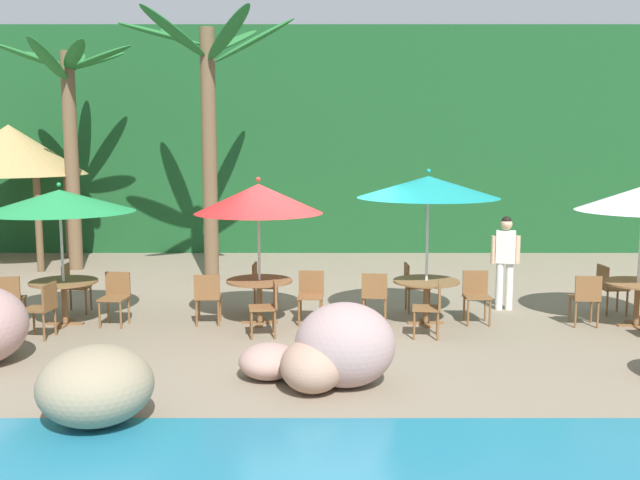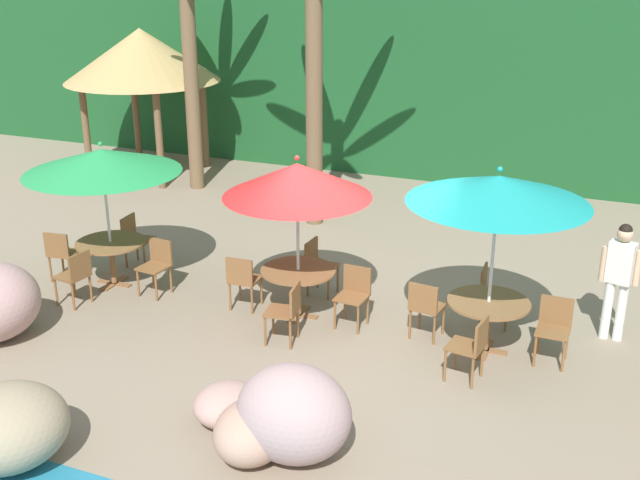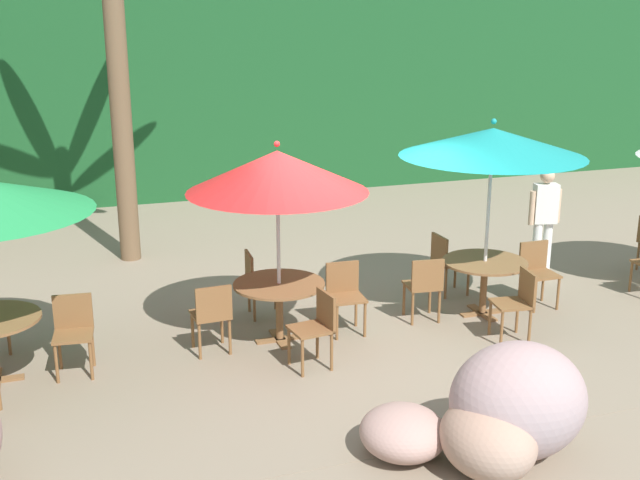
{
  "view_description": "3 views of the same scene",
  "coord_description": "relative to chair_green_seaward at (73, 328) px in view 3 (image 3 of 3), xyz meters",
  "views": [
    {
      "loc": [
        0.09,
        -11.77,
        3.08
      ],
      "look_at": [
        0.08,
        0.49,
        1.37
      ],
      "focal_mm": 41.2,
      "sensor_mm": 36.0,
      "label": 1
    },
    {
      "loc": [
        3.3,
        -9.29,
        5.14
      ],
      "look_at": [
        -0.55,
        0.14,
        1.27
      ],
      "focal_mm": 43.58,
      "sensor_mm": 36.0,
      "label": 2
    },
    {
      "loc": [
        -3.3,
        -8.36,
        3.88
      ],
      "look_at": [
        -0.38,
        0.25,
        1.21
      ],
      "focal_mm": 44.31,
      "sensor_mm": 36.0,
      "label": 3
    }
  ],
  "objects": [
    {
      "name": "chair_teal_seaward",
      "position": [
        6.0,
        0.14,
        0.0
      ],
      "size": [
        0.42,
        0.43,
        0.87
      ],
      "color": "brown",
      "rests_on": "ground"
    },
    {
      "name": "chair_red_left",
      "position": [
        1.53,
        -0.05,
        0.0
      ],
      "size": [
        0.44,
        0.45,
        0.87
      ],
      "color": "brown",
      "rests_on": "ground"
    },
    {
      "name": "chair_green_seaward",
      "position": [
        0.0,
        0.0,
        0.0
      ],
      "size": [
        0.46,
        0.47,
        0.87
      ],
      "color": "brown",
      "rests_on": "ground"
    },
    {
      "name": "waiter_in_white",
      "position": [
        6.7,
        1.07,
        0.47
      ],
      "size": [
        0.52,
        0.28,
        1.7
      ],
      "color": "white",
      "rests_on": "ground"
    },
    {
      "name": "umbrella_teal",
      "position": [
        5.14,
        0.06,
        1.77
      ],
      "size": [
        2.33,
        2.33,
        2.58
      ],
      "color": "silver",
      "rests_on": "ground"
    },
    {
      "name": "palm_tree_second",
      "position": [
        0.98,
        4.04,
        3.39
      ],
      "size": [
        3.88,
        3.53,
        5.67
      ],
      "color": "brown",
      "rests_on": "ground"
    },
    {
      "name": "ground_plane",
      "position": [
        3.29,
        -0.12,
        -0.51
      ],
      "size": [
        120.0,
        120.0,
        0.0
      ],
      "primitive_type": "plane",
      "color": "gray"
    },
    {
      "name": "foliage_backdrop",
      "position": [
        3.29,
        8.88,
        2.49
      ],
      "size": [
        28.0,
        2.4,
        6.0
      ],
      "color": "#194C23",
      "rests_on": "ground"
    },
    {
      "name": "chair_red_right",
      "position": [
        2.58,
        -0.74,
        0.0
      ],
      "size": [
        0.48,
        0.47,
        0.87
      ],
      "color": "brown",
      "rests_on": "ground"
    },
    {
      "name": "chair_red_inland",
      "position": [
        2.33,
        0.94,
        0.0
      ],
      "size": [
        0.45,
        0.44,
        0.87
      ],
      "color": "brown",
      "rests_on": "ground"
    },
    {
      "name": "terrace_deck",
      "position": [
        3.29,
        -0.12,
        -0.51
      ],
      "size": [
        18.0,
        5.2,
        0.01
      ],
      "color": "gray",
      "rests_on": "ground"
    },
    {
      "name": "umbrella_red",
      "position": [
        2.37,
        0.09,
        1.58
      ],
      "size": [
        2.12,
        2.12,
        2.45
      ],
      "color": "silver",
      "rests_on": "ground"
    },
    {
      "name": "dining_table_red",
      "position": [
        2.37,
        0.09,
        0.1
      ],
      "size": [
        1.1,
        1.1,
        0.74
      ],
      "color": "brown",
      "rests_on": "ground"
    },
    {
      "name": "chair_teal_right",
      "position": [
        5.12,
        -0.8,
        0.0
      ],
      "size": [
        0.48,
        0.48,
        0.87
      ],
      "color": "brown",
      "rests_on": "ground"
    },
    {
      "name": "rock_seawall",
      "position": [
        2.45,
        -2.98,
        -0.11
      ],
      "size": [
        17.53,
        3.44,
        1.08
      ],
      "color": "tan",
      "rests_on": "ground"
    },
    {
      "name": "chair_teal_inland",
      "position": [
        5.03,
        0.9,
        0.0
      ],
      "size": [
        0.44,
        0.43,
        0.87
      ],
      "color": "brown",
      "rests_on": "ground"
    },
    {
      "name": "chair_red_seaward",
      "position": [
        3.23,
        0.13,
        0.0
      ],
      "size": [
        0.44,
        0.45,
        0.87
      ],
      "color": "brown",
      "rests_on": "ground"
    },
    {
      "name": "chair_teal_left",
      "position": [
        4.29,
        0.07,
        0.0
      ],
      "size": [
        0.47,
        0.47,
        0.87
      ],
      "color": "brown",
      "rests_on": "ground"
    },
    {
      "name": "dining_table_teal",
      "position": [
        5.14,
        0.06,
        0.1
      ],
      "size": [
        1.1,
        1.1,
        0.74
      ],
      "color": "brown",
      "rests_on": "ground"
    }
  ]
}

